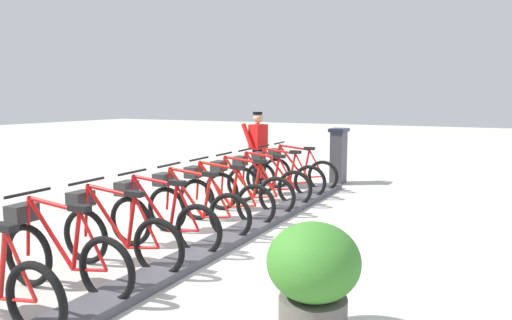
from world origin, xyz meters
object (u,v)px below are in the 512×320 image
Objects in this scene: bike_docked_5 at (193,206)px; bike_docked_6 at (158,218)px; bike_docked_2 at (264,181)px; bike_docked_4 at (221,196)px; payment_kiosk at (338,155)px; bike_docked_0 at (296,170)px; bike_docked_7 at (115,233)px; planter_bush at (313,275)px; bike_docked_3 at (245,188)px; worker_near_rack at (258,145)px; bike_docked_8 at (59,252)px; bike_docked_1 at (281,175)px.

bike_docked_5 is 0.77m from bike_docked_6.
bike_docked_4 is (0.00, 1.54, 0.00)m from bike_docked_2.
bike_docked_0 is at bearing 63.89° from payment_kiosk.
bike_docked_7 is at bearing 90.00° from bike_docked_5.
bike_docked_6 is at bearing 90.00° from bike_docked_4.
bike_docked_0 and bike_docked_6 have the same top height.
planter_bush is (-2.56, 2.00, 0.11)m from bike_docked_5.
bike_docked_3 is 2.31m from bike_docked_6.
bike_docked_2 is at bearing -90.00° from bike_docked_3.
bike_docked_0 is 1.04× the size of worker_near_rack.
bike_docked_4 is at bearing -47.26° from planter_bush.
worker_near_rack is at bearing -81.05° from bike_docked_8.
bike_docked_6 is at bearing 90.00° from bike_docked_3.
bike_docked_3 is 1.00× the size of bike_docked_4.
worker_near_rack is (0.99, -1.69, 0.48)m from bike_docked_2.
bike_docked_2 and bike_docked_5 have the same top height.
payment_kiosk is at bearing -146.90° from worker_near_rack.
payment_kiosk is 0.74× the size of bike_docked_2.
planter_bush is (-3.56, 6.01, -0.37)m from worker_near_rack.
bike_docked_7 is 2.61m from planter_bush.
bike_docked_0 is 1.11m from worker_near_rack.
bike_docked_8 is (0.00, 0.77, 0.00)m from bike_docked_7.
bike_docked_8 is at bearing 98.95° from worker_near_rack.
bike_docked_1 is 1.00× the size of bike_docked_5.
payment_kiosk is 0.74× the size of bike_docked_3.
bike_docked_6 is 1.00× the size of bike_docked_8.
bike_docked_2 is 1.54m from bike_docked_4.
worker_near_rack is at bearing -67.97° from bike_docked_3.
bike_docked_5 is at bearing 90.00° from bike_docked_0.
bike_docked_8 is (0.00, 2.31, 0.00)m from bike_docked_5.
bike_docked_0 is 5.40m from bike_docked_7.
bike_docked_5 is (0.00, 2.31, 0.00)m from bike_docked_2.
bike_docked_2 and bike_docked_3 have the same top height.
payment_kiosk is at bearing -101.91° from bike_docked_2.
worker_near_rack is at bearing 33.10° from payment_kiosk.
bike_docked_1 is at bearing 137.35° from worker_near_rack.
bike_docked_2 is 1.04× the size of worker_near_rack.
bike_docked_0 is 1.00× the size of bike_docked_3.
bike_docked_4 and bike_docked_8 have the same top height.
bike_docked_2 and bike_docked_6 have the same top height.
worker_near_rack is (0.99, -2.46, 0.48)m from bike_docked_3.
payment_kiosk is 1.32× the size of planter_bush.
bike_docked_1 is at bearing -90.00° from bike_docked_2.
bike_docked_4 is 1.00× the size of bike_docked_7.
payment_kiosk is 0.74× the size of bike_docked_6.
payment_kiosk is at bearing -106.44° from bike_docked_1.
worker_near_rack is (0.99, -3.23, 0.48)m from bike_docked_4.
bike_docked_7 is (0.00, 1.54, 0.00)m from bike_docked_5.
bike_docked_1 is at bearing -90.00° from bike_docked_6.
bike_docked_5 reaches higher than planter_bush.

